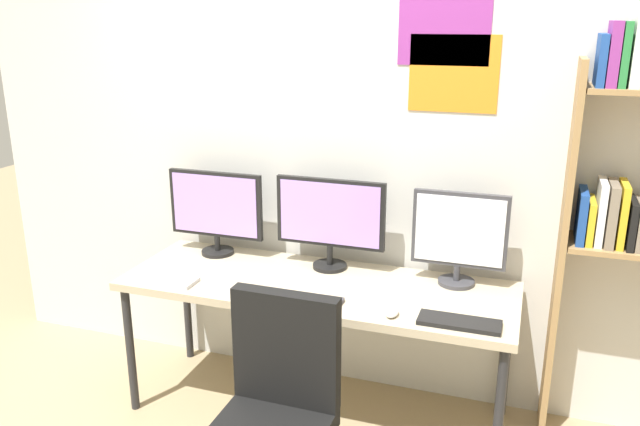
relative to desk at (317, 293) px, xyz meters
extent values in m
cube|color=silver|center=(0.00, 0.42, 0.61)|extent=(4.36, 0.10, 2.60)
cube|color=orange|center=(0.57, 0.37, 1.07)|extent=(0.43, 0.01, 0.37)
cube|color=#8C338C|center=(0.51, 0.37, 1.28)|extent=(0.44, 0.01, 0.37)
cube|color=tan|center=(0.00, 0.00, 0.03)|extent=(1.96, 0.68, 0.04)
cylinder|color=#262628|center=(-0.93, -0.29, -0.34)|extent=(0.04, 0.04, 0.70)
cylinder|color=#262628|center=(0.93, -0.29, -0.34)|extent=(0.04, 0.04, 0.70)
cylinder|color=#262628|center=(-0.93, 0.29, -0.34)|extent=(0.04, 0.04, 0.70)
cylinder|color=#262628|center=(0.93, 0.29, -0.34)|extent=(0.04, 0.04, 0.70)
cube|color=#9E7A4C|center=(1.13, 0.23, 0.24)|extent=(0.03, 0.28, 1.85)
cube|color=#1E4799|center=(1.20, 0.23, 0.46)|extent=(0.04, 0.22, 0.24)
cube|color=gold|center=(1.24, 0.24, 0.44)|extent=(0.03, 0.22, 0.19)
cube|color=white|center=(1.28, 0.24, 0.48)|extent=(0.03, 0.22, 0.29)
cube|color=gray|center=(1.32, 0.22, 0.48)|extent=(0.04, 0.22, 0.28)
cube|color=gold|center=(1.36, 0.24, 0.48)|extent=(0.03, 0.22, 0.28)
cube|color=black|center=(1.40, 0.22, 0.45)|extent=(0.03, 0.22, 0.21)
cube|color=gray|center=(1.44, 0.23, 0.45)|extent=(0.04, 0.22, 0.21)
cube|color=#1E4799|center=(1.20, 0.22, 1.15)|extent=(0.03, 0.22, 0.22)
cube|color=#8C338C|center=(1.24, 0.23, 1.18)|extent=(0.04, 0.22, 0.27)
cube|color=#287F3D|center=(1.28, 0.23, 1.18)|extent=(0.03, 0.22, 0.27)
cube|color=white|center=(1.33, 0.24, 1.19)|extent=(0.04, 0.22, 0.29)
cube|color=black|center=(0.11, -0.68, 0.06)|extent=(0.44, 0.07, 0.48)
cylinder|color=black|center=(-0.66, 0.21, 0.06)|extent=(0.18, 0.18, 0.02)
cylinder|color=black|center=(-0.66, 0.21, 0.12)|extent=(0.03, 0.03, 0.08)
cube|color=black|center=(-0.66, 0.21, 0.34)|extent=(0.55, 0.03, 0.37)
cube|color=#B28CE5|center=(-0.66, 0.20, 0.34)|extent=(0.50, 0.01, 0.33)
cylinder|color=black|center=(0.00, 0.21, 0.06)|extent=(0.18, 0.18, 0.02)
cylinder|color=black|center=(0.00, 0.21, 0.13)|extent=(0.03, 0.03, 0.10)
cube|color=black|center=(0.00, 0.21, 0.36)|extent=(0.58, 0.03, 0.36)
cube|color=#B28CE5|center=(0.00, 0.20, 0.36)|extent=(0.53, 0.01, 0.32)
cylinder|color=#38383D|center=(0.66, 0.21, 0.06)|extent=(0.18, 0.18, 0.02)
cylinder|color=#38383D|center=(0.66, 0.21, 0.11)|extent=(0.03, 0.03, 0.08)
cube|color=#38383D|center=(0.66, 0.21, 0.34)|extent=(0.46, 0.03, 0.37)
cube|color=white|center=(0.66, 0.20, 0.34)|extent=(0.42, 0.01, 0.34)
cube|color=silver|center=(-0.73, -0.23, 0.06)|extent=(0.33, 0.13, 0.02)
cube|color=#38383D|center=(0.00, -0.23, 0.06)|extent=(0.39, 0.13, 0.02)
cube|color=black|center=(0.73, -0.23, 0.06)|extent=(0.35, 0.13, 0.02)
ellipsoid|color=silver|center=(0.44, -0.24, 0.07)|extent=(0.06, 0.10, 0.03)
camera|label=1|loc=(0.97, -2.78, 1.33)|focal=35.87mm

